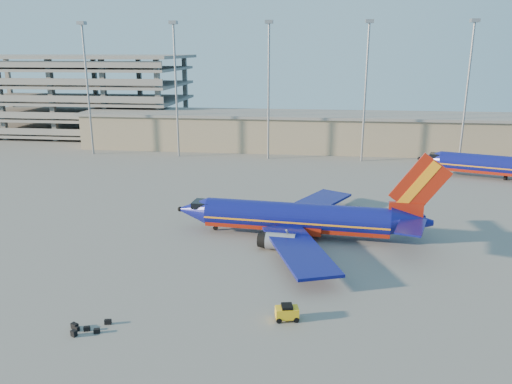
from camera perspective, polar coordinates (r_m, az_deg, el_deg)
ground at (r=64.60m, az=1.73°, el=-4.82°), size 220.00×220.00×0.00m
terminal_building at (r=119.67m, az=9.21°, el=6.85°), size 122.00×16.00×8.50m
parking_garage at (r=150.62m, az=-19.94°, el=10.81°), size 62.00×32.00×21.40m
light_mast_row at (r=106.26m, az=6.98°, el=12.98°), size 101.60×1.60×28.65m
aircraft_main at (r=63.20m, az=5.30°, el=-3.01°), size 33.81×32.43×11.45m
baggage_tug at (r=45.08m, az=3.56°, el=-13.54°), size 2.23×1.61×1.46m
luggage_pile at (r=46.12m, az=-18.97°, el=-14.49°), size 3.20×2.58×0.53m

